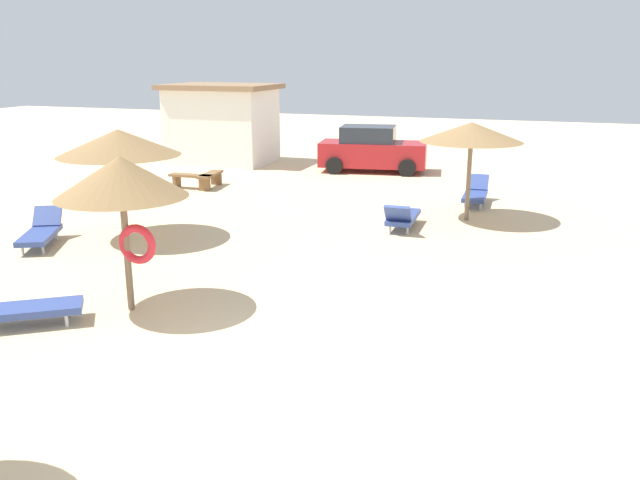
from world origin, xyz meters
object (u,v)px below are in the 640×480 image
object	(u,v)px
parasol_5	(121,179)
lounger_5	(18,308)
parasol_0	(471,132)
bench_0	(210,177)
parked_car	(372,150)
lounger_2	(41,232)
parasol_2	(118,143)
beach_cabana	(222,123)
lounger_0	(475,193)
lounger_6	(402,217)
bench_1	(191,179)

from	to	relation	value
parasol_5	lounger_5	distance (m)	2.69
parasol_0	bench_0	xyz separation A→B (m)	(-8.70, 1.79, -2.01)
parasol_0	parasol_5	bearing A→B (deg)	-118.87
parasol_0	parked_car	bearing A→B (deg)	123.38
lounger_2	parked_car	bearing A→B (deg)	69.40
parasol_2	bench_0	xyz separation A→B (m)	(-1.11, 6.41, -1.98)
lounger_2	beach_cabana	xyz separation A→B (m)	(-1.71, 12.64, 1.29)
lounger_0	lounger_6	world-z (taller)	lounger_6
parasol_5	bench_1	distance (m)	11.09
parasol_0	lounger_6	bearing A→B (deg)	-133.30
parasol_2	parked_car	world-z (taller)	parasol_2
lounger_0	bench_1	distance (m)	9.21
lounger_2	bench_0	bearing A→B (deg)	86.97
bench_1	beach_cabana	xyz separation A→B (m)	(-1.62, 5.49, 1.26)
lounger_2	beach_cabana	size ratio (longest dim) A/B	0.45
parasol_2	parasol_5	size ratio (longest dim) A/B	1.06
lounger_6	lounger_5	bearing A→B (deg)	-118.86
lounger_2	parked_car	size ratio (longest dim) A/B	0.47
parasol_2	beach_cabana	xyz separation A→B (m)	(-3.22, 11.48, -0.71)
parasol_0	parasol_2	distance (m)	8.89
parasol_0	bench_0	size ratio (longest dim) A/B	1.75
lounger_2	lounger_5	bearing A→B (deg)	-52.75
parasol_5	parasol_2	bearing A→B (deg)	125.86
lounger_2	parked_car	world-z (taller)	parked_car
parasol_5	lounger_0	xyz separation A→B (m)	(4.72, 10.68, -2.00)
parasol_0	beach_cabana	distance (m)	12.83
parasol_5	parked_car	size ratio (longest dim) A/B	0.64
parasol_5	lounger_5	world-z (taller)	parasol_5
beach_cabana	bench_1	bearing A→B (deg)	-73.52
parasol_0	parked_car	distance (m)	8.17
lounger_0	lounger_2	size ratio (longest dim) A/B	0.96
lounger_0	beach_cabana	xyz separation A→B (m)	(-10.81, 4.77, 1.29)
parasol_5	bench_0	world-z (taller)	parasol_5
parasol_2	parked_car	bearing A→B (deg)	74.29
lounger_6	parasol_5	bearing A→B (deg)	-115.03
bench_1	lounger_0	bearing A→B (deg)	4.51
bench_0	parasol_0	bearing A→B (deg)	-11.64
parasol_0	lounger_5	distance (m)	11.70
parasol_2	lounger_2	distance (m)	2.76
parasol_5	lounger_2	xyz separation A→B (m)	(-4.37, 2.81, -2.00)
parasol_5	parked_car	world-z (taller)	parasol_5
lounger_2	bench_1	world-z (taller)	lounger_2
bench_1	beach_cabana	bearing A→B (deg)	106.48
beach_cabana	parasol_5	bearing A→B (deg)	-68.50
parked_car	beach_cabana	distance (m)	6.45
bench_0	parked_car	xyz separation A→B (m)	(4.29, 4.91, 0.48)
lounger_2	lounger_6	size ratio (longest dim) A/B	1.04
lounger_0	beach_cabana	distance (m)	11.88
lounger_6	bench_0	distance (m)	7.99
parasol_5	lounger_0	bearing A→B (deg)	66.14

